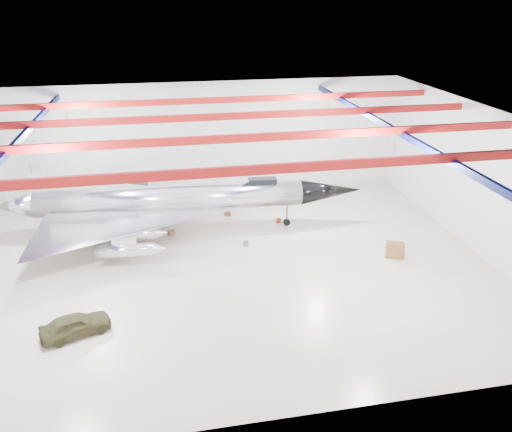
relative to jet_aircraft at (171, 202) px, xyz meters
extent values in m
plane|color=#C4B49C|center=(2.97, -6.51, -2.70)|extent=(40.00, 40.00, 0.00)
plane|color=silver|center=(2.97, 8.49, 2.80)|extent=(40.00, 0.00, 40.00)
plane|color=silver|center=(22.97, -6.51, 2.80)|extent=(0.00, 30.00, 30.00)
plane|color=#0A0F38|center=(2.97, -6.51, 8.30)|extent=(40.00, 40.00, 0.00)
cube|color=maroon|center=(2.97, -15.51, 7.70)|extent=(39.50, 0.25, 0.50)
cube|color=maroon|center=(2.97, -9.51, 7.70)|extent=(39.50, 0.25, 0.50)
cube|color=maroon|center=(2.97, -3.51, 7.70)|extent=(39.50, 0.25, 0.50)
cube|color=maroon|center=(2.97, 2.49, 7.70)|extent=(39.50, 0.25, 0.50)
cube|color=#0B1346|center=(-9.03, -6.51, 7.40)|extent=(0.25, 29.50, 0.40)
cube|color=#0B1346|center=(14.97, -6.51, 7.40)|extent=(0.25, 29.50, 0.40)
cube|color=silver|center=(-7.03, -12.51, 7.00)|extent=(0.55, 0.55, 0.25)
cube|color=silver|center=(12.97, -12.51, 7.00)|extent=(0.55, 0.55, 0.25)
cube|color=silver|center=(-7.03, -0.51, 7.00)|extent=(0.55, 0.55, 0.25)
cube|color=silver|center=(12.97, -0.51, 7.00)|extent=(0.55, 0.55, 0.25)
cylinder|color=silver|center=(0.06, 0.00, 0.31)|extent=(21.65, 3.50, 2.16)
cone|color=black|center=(13.51, -0.84, 0.31)|extent=(5.51, 2.49, 2.16)
cone|color=silver|center=(-12.31, 0.77, 0.31)|extent=(3.36, 2.35, 2.16)
cube|color=silver|center=(-11.24, 0.70, 3.12)|extent=(3.02, 0.32, 4.85)
cube|color=black|center=(7.59, -0.47, 1.45)|extent=(2.42, 1.01, 0.54)
cylinder|color=silver|center=(-3.54, -5.72, -1.20)|extent=(4.15, 1.22, 0.97)
cylinder|color=silver|center=(-3.37, -3.03, -1.20)|extent=(4.15, 1.22, 0.97)
cylinder|color=silver|center=(-2.97, 3.43, -1.20)|extent=(4.15, 1.22, 0.97)
cylinder|color=silver|center=(-2.80, 6.12, -1.20)|extent=(4.15, 1.22, 0.97)
cylinder|color=#59595B|center=(9.74, -0.61, -1.73)|extent=(0.19, 0.19, 1.94)
cylinder|color=black|center=(9.74, -0.61, -2.40)|extent=(0.62, 0.27, 0.60)
cylinder|color=#59595B|center=(-4.41, -2.42, -1.73)|extent=(0.19, 0.19, 1.94)
cylinder|color=black|center=(-4.41, -2.42, -2.40)|extent=(0.62, 0.27, 0.60)
cylinder|color=#59595B|center=(-4.08, 2.95, -1.73)|extent=(0.19, 0.19, 1.94)
cylinder|color=black|center=(-4.08, 2.95, -2.40)|extent=(0.62, 0.27, 0.60)
imported|color=#39371C|center=(-6.11, -13.03, -2.02)|extent=(4.32, 2.90, 1.37)
cube|color=brown|center=(16.40, -7.72, -2.08)|extent=(1.50, 1.11, 1.24)
cube|color=olive|center=(-1.75, -0.64, -2.54)|extent=(0.55, 0.47, 0.34)
cylinder|color=#59595B|center=(5.61, -3.73, -2.51)|extent=(0.51, 0.51, 0.38)
cube|color=olive|center=(5.00, 2.47, -2.50)|extent=(0.66, 0.57, 0.40)
cube|color=#59595B|center=(-5.72, 0.38, -2.57)|extent=(0.40, 0.34, 0.26)
cylinder|color=maroon|center=(9.17, 0.09, -2.51)|extent=(0.47, 0.47, 0.38)
cube|color=olive|center=(-0.12, -0.61, -2.52)|extent=(0.65, 0.59, 0.37)
camera|label=1|loc=(-0.22, -38.61, 15.69)|focal=35.00mm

